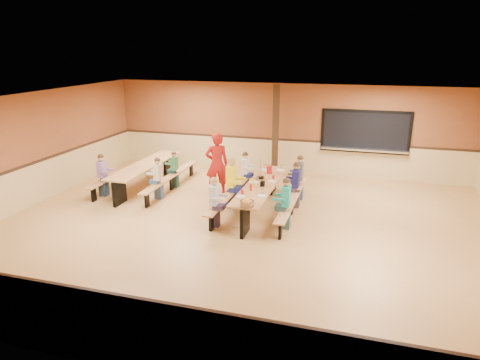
# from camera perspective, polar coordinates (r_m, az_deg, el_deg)

# --- Properties ---
(ground) EXTENTS (12.00, 12.00, 0.00)m
(ground) POSITION_cam_1_polar(r_m,az_deg,el_deg) (10.29, 0.66, -6.38)
(ground) COLOR #A1703D
(ground) RESTS_ON ground
(room_envelope) EXTENTS (12.04, 10.04, 3.02)m
(room_envelope) POSITION_cam_1_polar(r_m,az_deg,el_deg) (10.03, 0.67, -2.77)
(room_envelope) COLOR brown
(room_envelope) RESTS_ON ground
(kitchen_pass_through) EXTENTS (2.78, 0.28, 1.38)m
(kitchen_pass_through) POSITION_cam_1_polar(r_m,az_deg,el_deg) (14.28, 16.34, 5.96)
(kitchen_pass_through) COLOR black
(kitchen_pass_through) RESTS_ON ground
(structural_post) EXTENTS (0.18, 0.18, 3.00)m
(structural_post) POSITION_cam_1_polar(r_m,az_deg,el_deg) (14.00, 4.75, 6.43)
(structural_post) COLOR black
(structural_post) RESTS_ON ground
(cafeteria_table_main) EXTENTS (1.91, 3.70, 0.74)m
(cafeteria_table_main) POSITION_cam_1_polar(r_m,az_deg,el_deg) (11.15, 2.81, -1.57)
(cafeteria_table_main) COLOR #B27946
(cafeteria_table_main) RESTS_ON ground
(cafeteria_table_second) EXTENTS (1.91, 3.70, 0.74)m
(cafeteria_table_second) POSITION_cam_1_polar(r_m,az_deg,el_deg) (13.34, -12.40, 1.23)
(cafeteria_table_second) COLOR #B27946
(cafeteria_table_second) RESTS_ON ground
(seated_child_white_left) EXTENTS (0.37, 0.30, 1.22)m
(seated_child_white_left) POSITION_cam_1_polar(r_m,az_deg,el_deg) (10.16, -3.45, -3.03)
(seated_child_white_left) COLOR silver
(seated_child_white_left) RESTS_ON ground
(seated_adult_yellow) EXTENTS (0.44, 0.36, 1.36)m
(seated_adult_yellow) POSITION_cam_1_polar(r_m,az_deg,el_deg) (11.36, -1.16, -0.36)
(seated_adult_yellow) COLOR yellow
(seated_adult_yellow) RESTS_ON ground
(seated_child_grey_left) EXTENTS (0.36, 0.29, 1.18)m
(seated_child_grey_left) POSITION_cam_1_polar(r_m,az_deg,el_deg) (12.65, 0.69, 1.06)
(seated_child_grey_left) COLOR white
(seated_child_grey_left) RESTS_ON ground
(seated_child_teal_right) EXTENTS (0.38, 0.31, 1.22)m
(seated_child_teal_right) POSITION_cam_1_polar(r_m,az_deg,el_deg) (10.11, 6.14, -3.17)
(seated_child_teal_right) COLOR teal
(seated_child_teal_right) RESTS_ON ground
(seated_child_navy_right) EXTENTS (0.38, 0.31, 1.23)m
(seated_child_navy_right) POSITION_cam_1_polar(r_m,az_deg,el_deg) (11.47, 7.45, -0.70)
(seated_child_navy_right) COLOR #17154C
(seated_child_navy_right) RESTS_ON ground
(seated_child_char_right) EXTENTS (0.39, 0.32, 1.25)m
(seated_child_char_right) POSITION_cam_1_polar(r_m,az_deg,el_deg) (12.09, 7.94, 0.28)
(seated_child_char_right) COLOR #44494D
(seated_child_char_right) RESTS_ON ground
(seated_child_purple_sec) EXTENTS (0.37, 0.30, 1.21)m
(seated_child_purple_sec) POSITION_cam_1_polar(r_m,az_deg,el_deg) (12.88, -17.85, 0.58)
(seated_child_purple_sec) COLOR slate
(seated_child_purple_sec) RESTS_ON ground
(seated_child_green_sec) EXTENTS (0.32, 0.26, 1.11)m
(seated_child_green_sec) POSITION_cam_1_polar(r_m,az_deg,el_deg) (13.19, -8.72, 1.38)
(seated_child_green_sec) COLOR #337A49
(seated_child_green_sec) RESTS_ON ground
(seated_child_tan_sec) EXTENTS (0.35, 0.29, 1.18)m
(seated_child_tan_sec) POSITION_cam_1_polar(r_m,az_deg,el_deg) (12.25, -10.84, 0.19)
(seated_child_tan_sec) COLOR beige
(seated_child_tan_sec) RESTS_ON ground
(standing_woman) EXTENTS (0.79, 0.69, 1.83)m
(standing_woman) POSITION_cam_1_polar(r_m,az_deg,el_deg) (12.32, -3.10, 2.15)
(standing_woman) COLOR #A51612
(standing_woman) RESTS_ON ground
(punch_pitcher) EXTENTS (0.16, 0.16, 0.22)m
(punch_pitcher) POSITION_cam_1_polar(r_m,az_deg,el_deg) (11.98, 3.94, 1.37)
(punch_pitcher) COLOR #B2171B
(punch_pitcher) RESTS_ON cafeteria_table_main
(chip_bowl) EXTENTS (0.32, 0.32, 0.15)m
(chip_bowl) POSITION_cam_1_polar(r_m,az_deg,el_deg) (9.53, 0.93, -3.06)
(chip_bowl) COLOR orange
(chip_bowl) RESTS_ON cafeteria_table_main
(napkin_dispenser) EXTENTS (0.10, 0.14, 0.13)m
(napkin_dispenser) POSITION_cam_1_polar(r_m,az_deg,el_deg) (10.90, 3.02, -0.50)
(napkin_dispenser) COLOR black
(napkin_dispenser) RESTS_ON cafeteria_table_main
(condiment_mustard) EXTENTS (0.06, 0.06, 0.17)m
(condiment_mustard) POSITION_cam_1_polar(r_m,az_deg,el_deg) (10.92, 1.75, -0.33)
(condiment_mustard) COLOR yellow
(condiment_mustard) RESTS_ON cafeteria_table_main
(condiment_ketchup) EXTENTS (0.06, 0.06, 0.17)m
(condiment_ketchup) POSITION_cam_1_polar(r_m,az_deg,el_deg) (10.55, 1.46, -0.96)
(condiment_ketchup) COLOR #B2140F
(condiment_ketchup) RESTS_ON cafeteria_table_main
(table_paddle) EXTENTS (0.16, 0.16, 0.56)m
(table_paddle) POSITION_cam_1_polar(r_m,az_deg,el_deg) (11.49, 2.78, 0.83)
(table_paddle) COLOR black
(table_paddle) RESTS_ON cafeteria_table_main
(place_settings) EXTENTS (0.65, 3.30, 0.11)m
(place_settings) POSITION_cam_1_polar(r_m,az_deg,el_deg) (11.07, 2.83, -0.26)
(place_settings) COLOR beige
(place_settings) RESTS_ON cafeteria_table_main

